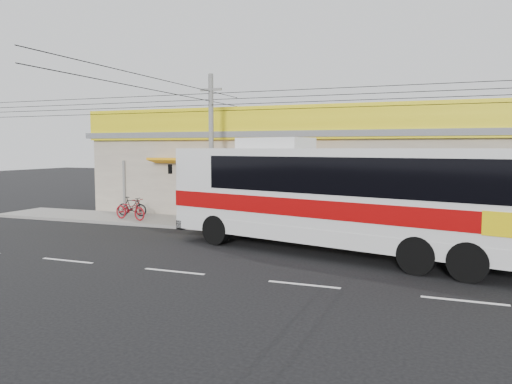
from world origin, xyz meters
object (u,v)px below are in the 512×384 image
Objects in this scene: coach_bus at (347,192)px; motorbike_red at (130,209)px; utility_pole at (211,101)px; motorbike_dark at (132,206)px.

coach_bus is 6.76× the size of motorbike_red.
utility_pole is (-6.95, 3.73, 3.62)m from coach_bus.
motorbike_dark is (-0.70, 1.14, -0.02)m from motorbike_red.
coach_bus is 8.06× the size of motorbike_dark.
motorbike_dark is at bearing 44.03° from motorbike_red.
utility_pole is at bearing -105.83° from motorbike_dark.
utility_pole is (5.11, -1.03, 5.14)m from motorbike_dark.
coach_bus reaches higher than motorbike_red.
motorbike_red is at bearing -152.94° from motorbike_dark.
utility_pole is at bearing -76.09° from motorbike_red.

